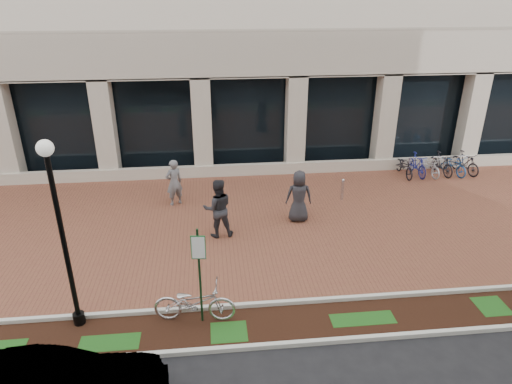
{
  "coord_description": "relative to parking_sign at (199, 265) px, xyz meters",
  "views": [
    {
      "loc": [
        -1.7,
        -13.96,
        7.56
      ],
      "look_at": [
        -0.31,
        -0.8,
        1.57
      ],
      "focal_mm": 32.0,
      "sensor_mm": 36.0,
      "label": 1
    }
  ],
  "objects": [
    {
      "name": "parking_sign",
      "position": [
        0.0,
        0.0,
        0.0
      ],
      "size": [
        0.34,
        0.07,
        2.58
      ],
      "rotation": [
        0.0,
        0.0,
        -0.11
      ],
      "color": "#163C1E",
      "rests_on": "ground"
    },
    {
      "name": "pedestrian_left",
      "position": [
        -1.02,
        6.76,
        -0.74
      ],
      "size": [
        0.78,
        0.69,
        1.79
      ],
      "primitive_type": "imported",
      "rotation": [
        0.0,
        0.0,
        3.64
      ],
      "color": "slate",
      "rests_on": "ground"
    },
    {
      "name": "brick_plaza",
      "position": [
        2.07,
        4.91,
        -1.63
      ],
      "size": [
        40.0,
        9.0,
        0.01
      ],
      "primitive_type": "cube",
      "color": "brown",
      "rests_on": "ground"
    },
    {
      "name": "bike_rack_cluster",
      "position": [
        10.07,
        8.63,
        -1.17
      ],
      "size": [
        3.51,
        1.76,
        0.97
      ],
      "rotation": [
        0.0,
        0.0,
        0.13
      ],
      "color": "black",
      "rests_on": "ground"
    },
    {
      "name": "curb_street_side",
      "position": [
        2.07,
        -1.09,
        -1.57
      ],
      "size": [
        40.0,
        0.12,
        0.12
      ],
      "primitive_type": "cube",
      "color": "beige",
      "rests_on": "ground"
    },
    {
      "name": "ground",
      "position": [
        2.07,
        4.91,
        -1.63
      ],
      "size": [
        120.0,
        120.0,
        0.0
      ],
      "primitive_type": "plane",
      "color": "black",
      "rests_on": "ground"
    },
    {
      "name": "pedestrian_mid",
      "position": [
        0.53,
        4.22,
        -0.63
      ],
      "size": [
        1.04,
        0.85,
        2.0
      ],
      "primitive_type": "imported",
      "rotation": [
        0.0,
        0.0,
        3.24
      ],
      "color": "#25262A",
      "rests_on": "ground"
    },
    {
      "name": "pedestrian_right",
      "position": [
        3.35,
        5.01,
        -0.71
      ],
      "size": [
        0.95,
        0.67,
        1.85
      ],
      "primitive_type": "imported",
      "rotation": [
        0.0,
        0.0,
        3.05
      ],
      "color": "#242429",
      "rests_on": "ground"
    },
    {
      "name": "bollard",
      "position": [
        5.36,
        6.5,
        -1.19
      ],
      "size": [
        0.12,
        0.12,
        0.88
      ],
      "color": "#B5B5BA",
      "rests_on": "ground"
    },
    {
      "name": "planting_strip",
      "position": [
        2.07,
        -0.34,
        -1.63
      ],
      "size": [
        40.0,
        1.5,
        0.01
      ],
      "primitive_type": "cube",
      "color": "black",
      "rests_on": "ground"
    },
    {
      "name": "lamppost",
      "position": [
        -3.0,
        0.23,
        1.02
      ],
      "size": [
        0.36,
        0.36,
        4.71
      ],
      "color": "black",
      "rests_on": "ground"
    },
    {
      "name": "locked_bicycle",
      "position": [
        -0.17,
        0.07,
        -1.1
      ],
      "size": [
        2.08,
        0.94,
        1.06
      ],
      "primitive_type": "imported",
      "rotation": [
        0.0,
        0.0,
        1.45
      ],
      "color": "silver",
      "rests_on": "ground"
    },
    {
      "name": "curb_plaza_side",
      "position": [
        2.07,
        0.41,
        -1.57
      ],
      "size": [
        40.0,
        0.12,
        0.12
      ],
      "primitive_type": "cube",
      "color": "beige",
      "rests_on": "ground"
    }
  ]
}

